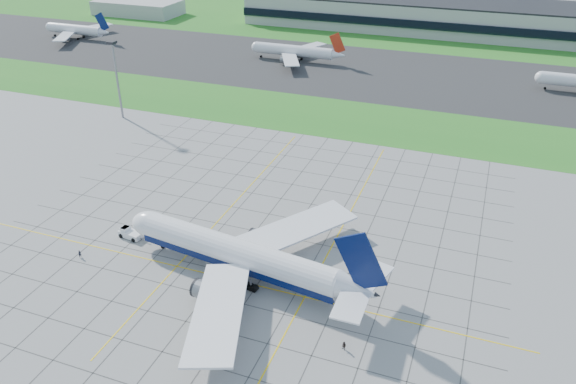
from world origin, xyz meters
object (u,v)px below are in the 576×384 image
(crew_near, at_px, (80,254))
(light_mast, at_px, (116,70))
(pushback_tug, at_px, (130,233))
(airliner, at_px, (240,255))
(distant_jet_0, at_px, (76,29))
(crew_far, at_px, (344,346))
(distant_jet_1, at_px, (295,51))

(crew_near, bearing_deg, light_mast, 65.25)
(pushback_tug, distance_m, crew_near, 11.63)
(airliner, bearing_deg, light_mast, 146.27)
(pushback_tug, height_order, distant_jet_0, distant_jet_0)
(crew_near, height_order, crew_far, crew_far)
(crew_far, relative_size, distant_jet_1, 0.04)
(crew_near, bearing_deg, crew_far, -59.70)
(light_mast, relative_size, airliner, 0.44)
(pushback_tug, xyz_separation_m, distant_jet_1, (-13.27, 145.32, 3.50))
(airliner, bearing_deg, distant_jet_0, 144.66)
(pushback_tug, height_order, distant_jet_1, distant_jet_1)
(crew_far, bearing_deg, distant_jet_0, 165.51)
(airliner, bearing_deg, pushback_tug, 179.95)
(light_mast, distance_m, crew_near, 82.83)
(light_mast, distance_m, pushback_tug, 77.06)
(distant_jet_0, xyz_separation_m, distant_jet_1, (117.03, 0.41, 0.00))
(distant_jet_0, bearing_deg, crew_far, -41.23)
(light_mast, bearing_deg, distant_jet_0, 135.62)
(light_mast, distance_m, distant_jet_1, 90.69)
(crew_far, height_order, distant_jet_0, distant_jet_0)
(crew_near, height_order, distant_jet_0, distant_jet_0)
(airliner, distance_m, crew_far, 28.52)
(airliner, relative_size, pushback_tug, 7.11)
(crew_far, height_order, distant_jet_1, distant_jet_1)
(light_mast, height_order, crew_near, light_mast)
(pushback_tug, distance_m, crew_far, 56.68)
(distant_jet_1, bearing_deg, crew_near, -87.09)
(light_mast, relative_size, crew_far, 15.13)
(crew_far, bearing_deg, pushback_tug, -170.44)
(pushback_tug, distance_m, distant_jet_0, 194.91)
(crew_near, xyz_separation_m, distant_jet_0, (-124.94, 155.24, 3.64))
(light_mast, relative_size, distant_jet_1, 0.60)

